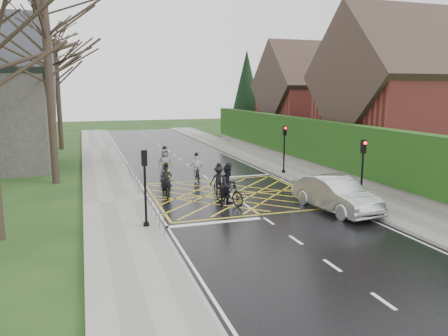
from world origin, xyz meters
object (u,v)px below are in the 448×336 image
cyclist_lead (165,168)px  cyclist_front (197,171)px  car (336,194)px  cyclist_back (229,189)px  cyclist_mid (219,183)px  cyclist_rear (167,186)px

cyclist_lead → cyclist_front: bearing=-46.8°
cyclist_front → car: cyclist_front is taller
cyclist_back → cyclist_lead: size_ratio=0.98×
cyclist_mid → cyclist_front: cyclist_front is taller
cyclist_mid → cyclist_lead: bearing=110.0°
cyclist_back → cyclist_front: cyclist_back is taller
car → cyclist_back: bearing=142.5°
cyclist_mid → cyclist_rear: bearing=172.5°
cyclist_rear → cyclist_mid: bearing=-0.1°
cyclist_lead → car: bearing=-61.5°
car → cyclist_front: bearing=112.2°
cyclist_rear → cyclist_back: (2.59, -2.38, 0.19)m
cyclist_rear → cyclist_lead: size_ratio=0.88×
cyclist_back → cyclist_mid: 2.10m
cyclist_back → cyclist_mid: bearing=64.5°
cyclist_front → car: 9.30m
cyclist_rear → cyclist_back: size_ratio=0.90×
cyclist_mid → cyclist_front: size_ratio=0.96×
cyclist_back → cyclist_mid: size_ratio=1.21×
cyclist_back → cyclist_rear: bearing=116.3°
cyclist_rear → car: size_ratio=0.40×
cyclist_front → cyclist_lead: cyclist_lead is taller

